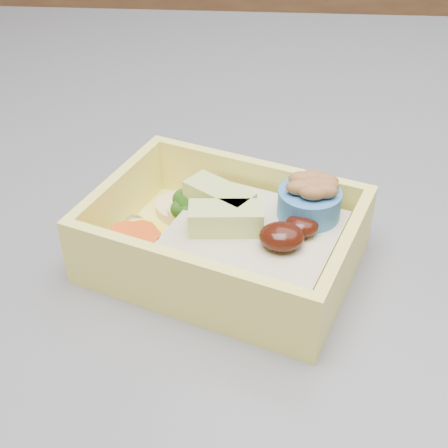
{
  "coord_description": "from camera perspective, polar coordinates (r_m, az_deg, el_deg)",
  "views": [
    {
      "loc": [
        0.01,
        -0.58,
        1.21
      ],
      "look_at": [
        -0.02,
        -0.24,
        0.95
      ],
      "focal_mm": 50.0,
      "sensor_mm": 36.0,
      "label": 1
    }
  ],
  "objects": [
    {
      "name": "bento_box",
      "position": [
        0.43,
        0.8,
        -1.26
      ],
      "size": [
        0.21,
        0.18,
        0.07
      ],
      "rotation": [
        0.0,
        0.0,
        -0.36
      ],
      "color": "#FFF069",
      "rests_on": "island"
    }
  ]
}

